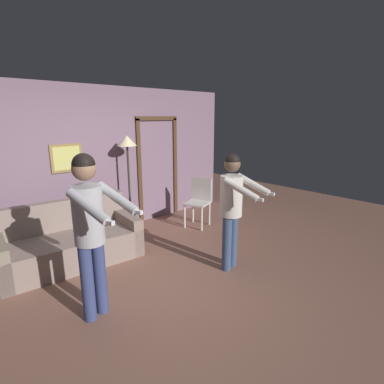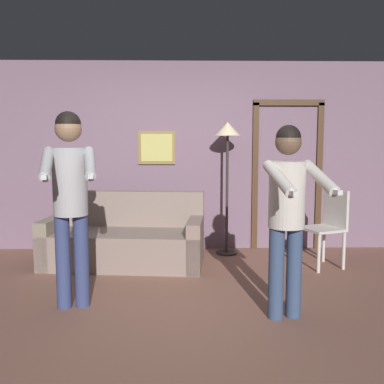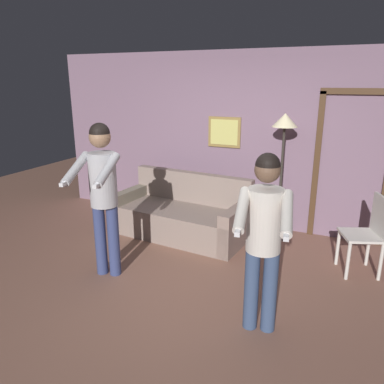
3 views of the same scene
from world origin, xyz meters
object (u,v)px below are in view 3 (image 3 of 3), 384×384
object	(u,v)px
person_standing_right	(264,230)
dining_chair_distant	(369,230)
person_standing_left	(102,186)
torchiere_lamp	(284,135)
couch	(182,216)

from	to	relation	value
person_standing_right	dining_chair_distant	size ratio (longest dim) A/B	1.74
person_standing_left	dining_chair_distant	xyz separation A→B (m)	(2.73, 1.27, -0.54)
torchiere_lamp	dining_chair_distant	world-z (taller)	torchiere_lamp
couch	person_standing_right	distance (m)	2.42
couch	torchiere_lamp	bearing A→B (deg)	20.11
dining_chair_distant	torchiere_lamp	bearing A→B (deg)	151.59
couch	person_standing_right	world-z (taller)	person_standing_right
torchiere_lamp	couch	bearing A→B (deg)	-159.89
torchiere_lamp	person_standing_left	world-z (taller)	torchiere_lamp
couch	person_standing_left	size ratio (longest dim) A/B	1.13
couch	dining_chair_distant	world-z (taller)	dining_chair_distant
couch	person_standing_right	size ratio (longest dim) A/B	1.22
torchiere_lamp	person_standing_left	size ratio (longest dim) A/B	1.01
couch	person_standing_left	xyz separation A→B (m)	(-0.28, -1.42, 0.79)
torchiere_lamp	person_standing_right	world-z (taller)	torchiere_lamp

